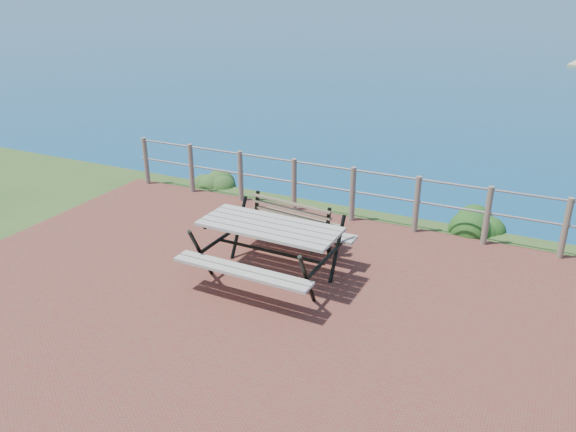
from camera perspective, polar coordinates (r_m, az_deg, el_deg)
name	(u,v)px	position (r m, az deg, el deg)	size (l,w,h in m)	color
ground	(265,311)	(7.51, -2.36, -9.65)	(10.00, 7.00, 0.12)	brown
safety_railing	(353,191)	(10.03, 6.58, 2.51)	(9.40, 0.10, 1.00)	#6B5B4C
picnic_table	(270,246)	(8.01, -1.88, -3.05)	(2.01, 1.73, 0.84)	#9D998C
park_bench	(298,213)	(9.11, 1.01, 0.33)	(1.49, 0.55, 0.82)	brown
shrub_lip_west	(213,184)	(12.17, -7.58, 3.27)	(0.77, 0.77, 0.51)	#23481B
shrub_lip_east	(484,228)	(10.47, 19.33, -1.18)	(0.82, 0.82, 0.58)	#1C4114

